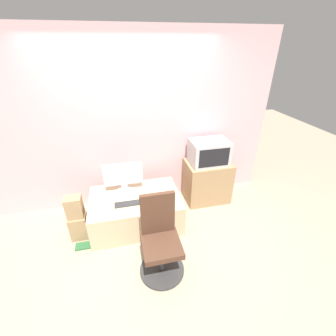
{
  "coord_description": "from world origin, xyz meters",
  "views": [
    {
      "loc": [
        -0.2,
        -1.93,
        2.38
      ],
      "look_at": [
        0.47,
        0.95,
        0.72
      ],
      "focal_mm": 24.0,
      "sensor_mm": 36.0,
      "label": 1
    }
  ],
  "objects_px": {
    "crt_tv": "(209,152)",
    "cardboard_box_lower": "(79,226)",
    "mouse": "(144,202)",
    "main_monitor": "(123,177)",
    "book": "(85,246)",
    "office_chair": "(160,242)",
    "keyboard": "(128,204)"
  },
  "relations": [
    {
      "from": "crt_tv",
      "to": "cardboard_box_lower",
      "type": "bearing_deg",
      "value": -167.89
    },
    {
      "from": "mouse",
      "to": "crt_tv",
      "type": "bearing_deg",
      "value": 24.33
    },
    {
      "from": "mouse",
      "to": "cardboard_box_lower",
      "type": "xyz_separation_m",
      "value": [
        -0.91,
        0.07,
        -0.31
      ]
    },
    {
      "from": "main_monitor",
      "to": "book",
      "type": "xyz_separation_m",
      "value": [
        -0.61,
        -0.51,
        -0.69
      ]
    },
    {
      "from": "main_monitor",
      "to": "mouse",
      "type": "bearing_deg",
      "value": -56.96
    },
    {
      "from": "main_monitor",
      "to": "mouse",
      "type": "relative_size",
      "value": 9.68
    },
    {
      "from": "mouse",
      "to": "office_chair",
      "type": "relative_size",
      "value": 0.06
    },
    {
      "from": "crt_tv",
      "to": "cardboard_box_lower",
      "type": "height_order",
      "value": "crt_tv"
    },
    {
      "from": "main_monitor",
      "to": "mouse",
      "type": "xyz_separation_m",
      "value": [
        0.24,
        -0.37,
        -0.22
      ]
    },
    {
      "from": "main_monitor",
      "to": "book",
      "type": "distance_m",
      "value": 1.05
    },
    {
      "from": "office_chair",
      "to": "keyboard",
      "type": "bearing_deg",
      "value": 114.2
    },
    {
      "from": "keyboard",
      "to": "book",
      "type": "relative_size",
      "value": 1.51
    },
    {
      "from": "mouse",
      "to": "book",
      "type": "distance_m",
      "value": 0.98
    },
    {
      "from": "keyboard",
      "to": "crt_tv",
      "type": "bearing_deg",
      "value": 19.96
    },
    {
      "from": "keyboard",
      "to": "book",
      "type": "bearing_deg",
      "value": -165.43
    },
    {
      "from": "office_chair",
      "to": "book",
      "type": "xyz_separation_m",
      "value": [
        -0.93,
        0.53,
        -0.4
      ]
    },
    {
      "from": "keyboard",
      "to": "book",
      "type": "distance_m",
      "value": 0.8
    },
    {
      "from": "crt_tv",
      "to": "cardboard_box_lower",
      "type": "xyz_separation_m",
      "value": [
        -2.01,
        -0.43,
        -0.71
      ]
    },
    {
      "from": "cardboard_box_lower",
      "to": "book",
      "type": "height_order",
      "value": "cardboard_box_lower"
    },
    {
      "from": "mouse",
      "to": "office_chair",
      "type": "xyz_separation_m",
      "value": [
        0.09,
        -0.67,
        -0.08
      ]
    },
    {
      "from": "book",
      "to": "main_monitor",
      "type": "bearing_deg",
      "value": 40.1
    },
    {
      "from": "keyboard",
      "to": "mouse",
      "type": "xyz_separation_m",
      "value": [
        0.22,
        -0.02,
        0.01
      ]
    },
    {
      "from": "main_monitor",
      "to": "book",
      "type": "relative_size",
      "value": 2.38
    },
    {
      "from": "main_monitor",
      "to": "crt_tv",
      "type": "distance_m",
      "value": 1.36
    },
    {
      "from": "crt_tv",
      "to": "office_chair",
      "type": "xyz_separation_m",
      "value": [
        -1.02,
        -1.17,
        -0.48
      ]
    },
    {
      "from": "office_chair",
      "to": "cardboard_box_lower",
      "type": "bearing_deg",
      "value": 143.39
    },
    {
      "from": "crt_tv",
      "to": "book",
      "type": "distance_m",
      "value": 2.23
    },
    {
      "from": "cardboard_box_lower",
      "to": "crt_tv",
      "type": "bearing_deg",
      "value": 12.11
    },
    {
      "from": "office_chair",
      "to": "mouse",
      "type": "bearing_deg",
      "value": 97.62
    },
    {
      "from": "office_chair",
      "to": "book",
      "type": "distance_m",
      "value": 1.14
    },
    {
      "from": "cardboard_box_lower",
      "to": "book",
      "type": "bearing_deg",
      "value": -73.68
    },
    {
      "from": "crt_tv",
      "to": "office_chair",
      "type": "distance_m",
      "value": 1.62
    }
  ]
}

